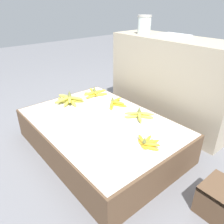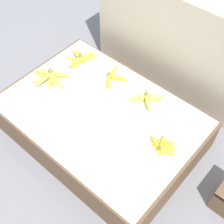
{
  "view_description": "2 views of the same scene",
  "coord_description": "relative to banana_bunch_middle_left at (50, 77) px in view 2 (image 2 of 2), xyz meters",
  "views": [
    {
      "loc": [
        1.21,
        -0.9,
        1.12
      ],
      "look_at": [
        0.13,
        0.01,
        0.38
      ],
      "focal_mm": 35.0,
      "sensor_mm": 36.0,
      "label": 1
    },
    {
      "loc": [
        0.89,
        -0.9,
        1.83
      ],
      "look_at": [
        0.07,
        0.04,
        0.28
      ],
      "focal_mm": 50.0,
      "sensor_mm": 36.0,
      "label": 2
    }
  ],
  "objects": [
    {
      "name": "ground_plane",
      "position": [
        0.46,
        0.02,
        -0.29
      ],
      "size": [
        10.0,
        10.0,
        0.0
      ],
      "primitive_type": "plane",
      "color": "slate"
    },
    {
      "name": "banana_bunch_back_left",
      "position": [
        0.02,
        0.28,
        -0.0
      ],
      "size": [
        0.19,
        0.25,
        0.11
      ],
      "color": "gold",
      "rests_on": "display_platform"
    },
    {
      "name": "display_platform",
      "position": [
        0.46,
        0.02,
        -0.16
      ],
      "size": [
        1.28,
        0.89,
        0.26
      ],
      "color": "brown",
      "rests_on": "ground_plane"
    },
    {
      "name": "banana_bunch_back_midleft",
      "position": [
        0.32,
        0.29,
        -0.0
      ],
      "size": [
        0.16,
        0.21,
        0.09
      ],
      "color": "yellow",
      "rests_on": "display_platform"
    },
    {
      "name": "banana_bunch_back_midright",
      "position": [
        0.63,
        0.28,
        -0.0
      ],
      "size": [
        0.19,
        0.2,
        0.1
      ],
      "color": "gold",
      "rests_on": "display_platform"
    },
    {
      "name": "banana_bunch_middle_left",
      "position": [
        0.0,
        0.0,
        0.0
      ],
      "size": [
        0.28,
        0.26,
        0.11
      ],
      "color": "gold",
      "rests_on": "display_platform"
    },
    {
      "name": "back_vendor_table",
      "position": [
        0.51,
        0.84,
        0.12
      ],
      "size": [
        1.24,
        0.42,
        0.82
      ],
      "color": "tan",
      "rests_on": "ground_plane"
    },
    {
      "name": "banana_bunch_middle_right",
      "position": [
        0.92,
        0.05,
        -0.01
      ],
      "size": [
        0.19,
        0.14,
        0.08
      ],
      "color": "gold",
      "rests_on": "display_platform"
    }
  ]
}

